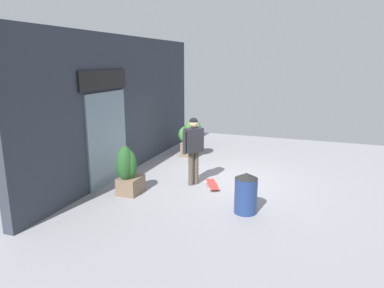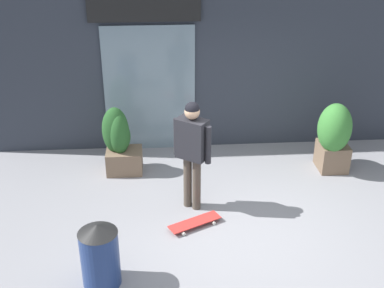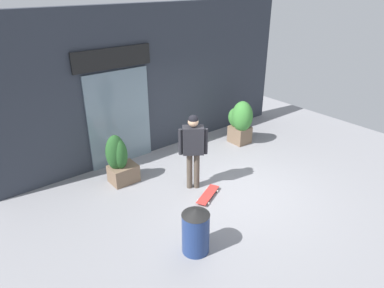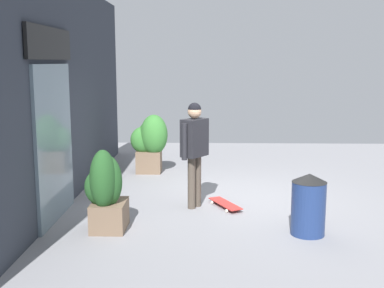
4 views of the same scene
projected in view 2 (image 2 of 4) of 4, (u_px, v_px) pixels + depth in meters
ground_plane at (230, 226)px, 7.25m from camera, size 12.00×12.00×0.00m
building_facade at (210, 49)px, 8.94m from camera, size 8.57×0.31×3.82m
skateboarder at (192, 145)px, 7.24m from camera, size 0.54×0.48×1.76m
skateboard at (195, 222)px, 7.23m from camera, size 0.82×0.56×0.08m
planter_box_left at (120, 140)px, 8.50m from camera, size 0.67×0.58×1.20m
planter_box_right at (333, 133)px, 8.49m from camera, size 0.61×0.82×1.29m
trash_bin at (100, 254)px, 5.99m from camera, size 0.49×0.49×0.88m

